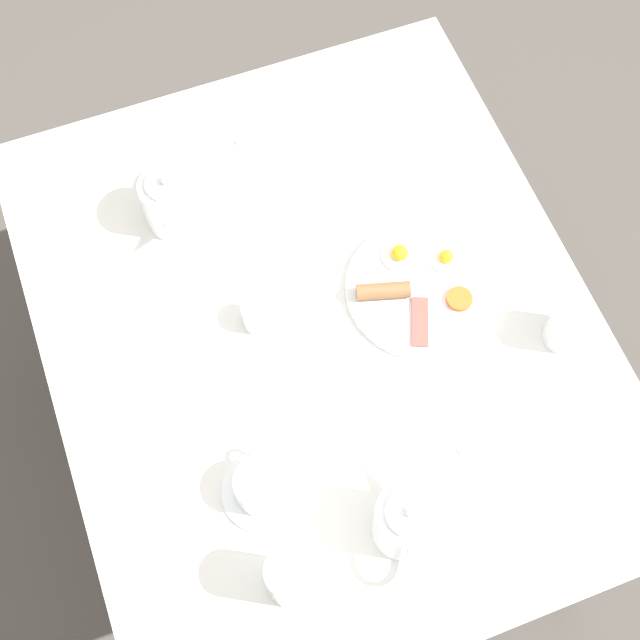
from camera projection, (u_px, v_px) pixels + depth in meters
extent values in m
plane|color=#4C4742|center=(320.00, 450.00, 2.28)|extent=(8.00, 8.00, 0.00)
cube|color=silver|center=(320.00, 328.00, 1.58)|extent=(0.95, 1.16, 0.03)
cylinder|color=brown|center=(610.00, 564.00, 1.79)|extent=(0.04, 0.04, 0.75)
cylinder|color=brown|center=(71.00, 261.00, 2.08)|extent=(0.04, 0.04, 0.75)
cylinder|color=brown|center=(406.00, 155.00, 2.21)|extent=(0.04, 0.04, 0.75)
cylinder|color=white|center=(421.00, 288.00, 1.59)|extent=(0.27, 0.27, 0.01)
cylinder|color=white|center=(446.00, 259.00, 1.61)|extent=(0.06, 0.06, 0.00)
sphere|color=yellow|center=(446.00, 257.00, 1.60)|extent=(0.03, 0.03, 0.03)
cylinder|color=white|center=(399.00, 256.00, 1.61)|extent=(0.07, 0.07, 0.00)
sphere|color=yellow|center=(400.00, 253.00, 1.60)|extent=(0.03, 0.03, 0.03)
cylinder|color=brown|center=(383.00, 291.00, 1.57)|extent=(0.10, 0.06, 0.03)
cube|color=#B74C42|center=(420.00, 322.00, 1.56)|extent=(0.06, 0.10, 0.01)
cylinder|color=#D16023|center=(459.00, 299.00, 1.57)|extent=(0.05, 0.05, 0.01)
cylinder|color=white|center=(409.00, 520.00, 1.37)|extent=(0.10, 0.10, 0.11)
cylinder|color=white|center=(412.00, 512.00, 1.32)|extent=(0.08, 0.08, 0.01)
sphere|color=white|center=(413.00, 510.00, 1.31)|extent=(0.02, 0.02, 0.02)
cone|color=white|center=(411.00, 475.00, 1.39)|extent=(0.04, 0.06, 0.05)
torus|color=white|center=(408.00, 558.00, 1.35)|extent=(0.05, 0.08, 0.09)
cylinder|color=white|center=(171.00, 202.00, 1.61)|extent=(0.10, 0.10, 0.11)
cylinder|color=white|center=(166.00, 184.00, 1.56)|extent=(0.08, 0.08, 0.01)
sphere|color=white|center=(165.00, 180.00, 1.55)|extent=(0.02, 0.02, 0.02)
cone|color=white|center=(166.00, 232.00, 1.57)|extent=(0.04, 0.06, 0.05)
torus|color=white|center=(175.00, 175.00, 1.64)|extent=(0.04, 0.08, 0.09)
cylinder|color=white|center=(263.00, 491.00, 1.44)|extent=(0.14, 0.14, 0.01)
cylinder|color=white|center=(262.00, 486.00, 1.41)|extent=(0.09, 0.09, 0.06)
cylinder|color=tan|center=(262.00, 487.00, 1.42)|extent=(0.08, 0.08, 0.05)
torus|color=white|center=(257.00, 458.00, 1.43)|extent=(0.01, 0.05, 0.05)
cylinder|color=white|center=(290.00, 578.00, 1.33)|extent=(0.07, 0.07, 0.12)
cylinder|color=white|center=(570.00, 325.00, 1.52)|extent=(0.07, 0.07, 0.09)
cylinder|color=white|center=(258.00, 315.00, 1.55)|extent=(0.06, 0.06, 0.05)
torus|color=white|center=(275.00, 310.00, 1.55)|extent=(0.04, 0.01, 0.04)
cube|color=silver|center=(276.00, 121.00, 1.75)|extent=(0.19, 0.06, 0.00)
cube|color=silver|center=(512.00, 415.00, 1.50)|extent=(0.23, 0.07, 0.00)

